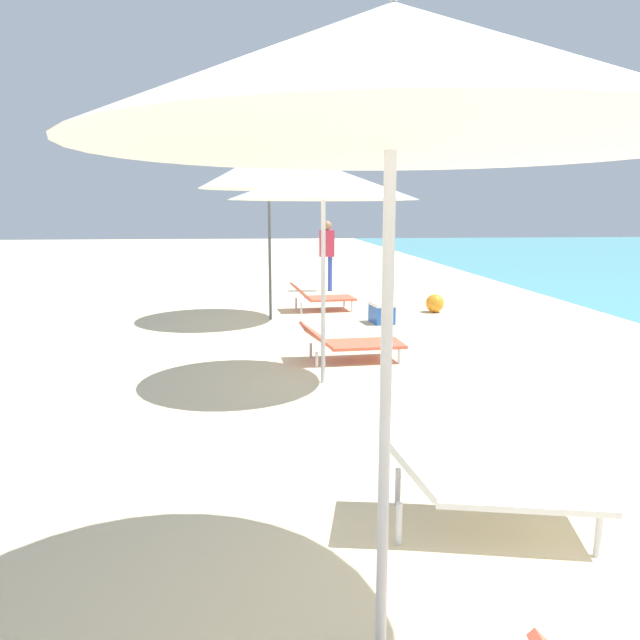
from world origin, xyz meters
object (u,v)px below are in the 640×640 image
(umbrella_second, at_px, (323,183))
(beach_ball, at_px, (435,303))
(lounger_nearest_shoreside, at_px, (485,479))
(umbrella_farthest, at_px, (268,170))
(lounger_farthest_shoreside, at_px, (321,296))
(person_walking_mid, at_px, (327,248))
(lounger_second_shoreside, at_px, (351,342))
(umbrella_nearest, at_px, (392,78))
(cooler_box, at_px, (382,313))

(umbrella_second, distance_m, beach_ball, 5.70)
(lounger_nearest_shoreside, xyz_separation_m, umbrella_farthest, (-1.17, 7.43, 2.32))
(lounger_nearest_shoreside, bearing_deg, lounger_farthest_shoreside, 103.34)
(lounger_farthest_shoreside, xyz_separation_m, person_walking_mid, (0.43, 2.88, 0.76))
(lounger_farthest_shoreside, xyz_separation_m, beach_ball, (2.17, -0.43, -0.10))
(lounger_farthest_shoreside, distance_m, person_walking_mid, 3.01)
(umbrella_farthest, relative_size, beach_ball, 8.57)
(lounger_second_shoreside, bearing_deg, beach_ball, 54.95)
(umbrella_farthest, xyz_separation_m, lounger_farthest_shoreside, (1.02, 0.92, -2.37))
(lounger_farthest_shoreside, relative_size, beach_ball, 3.65)
(lounger_nearest_shoreside, distance_m, umbrella_farthest, 7.87)
(umbrella_nearest, distance_m, lounger_nearest_shoreside, 2.48)
(lounger_nearest_shoreside, height_order, cooler_box, lounger_nearest_shoreside)
(lounger_second_shoreside, distance_m, person_walking_mid, 7.00)
(umbrella_second, relative_size, umbrella_farthest, 0.82)
(umbrella_nearest, relative_size, umbrella_farthest, 0.92)
(umbrella_farthest, relative_size, person_walking_mid, 1.78)
(umbrella_second, xyz_separation_m, umbrella_farthest, (-0.52, 4.11, 0.40))
(lounger_nearest_shoreside, relative_size, person_walking_mid, 0.83)
(lounger_second_shoreside, bearing_deg, lounger_nearest_shoreside, -91.26)
(umbrella_farthest, relative_size, lounger_farthest_shoreside, 2.35)
(umbrella_nearest, relative_size, beach_ball, 7.85)
(lounger_nearest_shoreside, height_order, beach_ball, lounger_nearest_shoreside)
(lounger_nearest_shoreside, height_order, lounger_second_shoreside, lounger_nearest_shoreside)
(lounger_farthest_shoreside, distance_m, beach_ball, 2.22)
(cooler_box, bearing_deg, lounger_second_shoreside, -109.95)
(umbrella_farthest, distance_m, lounger_farthest_shoreside, 2.74)
(person_walking_mid, relative_size, cooler_box, 3.11)
(umbrella_nearest, distance_m, lounger_farthest_shoreside, 9.59)
(lounger_nearest_shoreside, distance_m, lounger_second_shoreside, 4.30)
(umbrella_nearest, height_order, umbrella_second, umbrella_nearest)
(umbrella_farthest, distance_m, cooler_box, 3.18)
(umbrella_nearest, distance_m, lounger_second_shoreside, 5.73)
(umbrella_second, distance_m, umbrella_farthest, 4.16)
(person_walking_mid, bearing_deg, lounger_second_shoreside, 179.15)
(umbrella_farthest, bearing_deg, lounger_farthest_shoreside, 41.96)
(umbrella_second, bearing_deg, lounger_farthest_shoreside, 84.34)
(umbrella_farthest, height_order, beach_ball, umbrella_farthest)
(lounger_farthest_shoreside, bearing_deg, umbrella_nearest, -100.59)
(umbrella_nearest, height_order, lounger_nearest_shoreside, umbrella_nearest)
(umbrella_nearest, height_order, person_walking_mid, umbrella_nearest)
(lounger_farthest_shoreside, height_order, beach_ball, lounger_farthest_shoreside)
(person_walking_mid, bearing_deg, beach_ball, -149.27)
(cooler_box, xyz_separation_m, beach_ball, (1.25, 1.00, -0.00))
(lounger_second_shoreside, xyz_separation_m, umbrella_farthest, (-0.99, 3.14, 2.39))
(lounger_farthest_shoreside, height_order, cooler_box, lounger_farthest_shoreside)
(umbrella_farthest, bearing_deg, umbrella_nearest, -87.75)
(lounger_second_shoreside, bearing_deg, lounger_farthest_shoreside, 85.80)
(umbrella_nearest, xyz_separation_m, person_walking_mid, (1.12, 12.19, -1.41))
(umbrella_second, height_order, cooler_box, umbrella_second)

